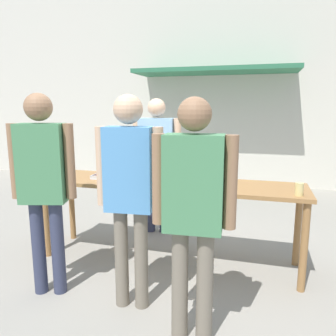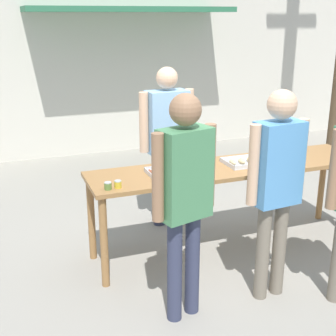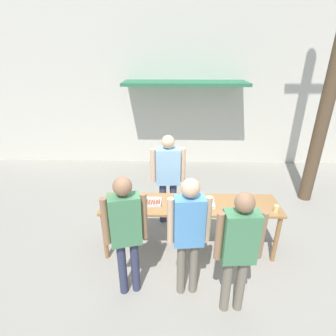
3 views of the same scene
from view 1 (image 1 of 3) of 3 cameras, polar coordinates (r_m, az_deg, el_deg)
ground_plane at (r=3.82m, az=0.00°, el=-15.71°), size 24.00×24.00×0.00m
building_facade_back at (r=7.36m, az=8.69°, el=14.85°), size 12.00×1.11×4.50m
serving_table at (r=3.54m, az=0.00°, el=-4.01°), size 2.86×0.67×0.90m
food_tray_sausages at (r=3.74m, az=-9.83°, el=-1.53°), size 0.40×0.26×0.04m
food_tray_buns at (r=3.47m, az=2.67°, el=-2.24°), size 0.43×0.32×0.06m
condiment_jar_mustard at (r=3.87m, az=-19.79°, el=-1.34°), size 0.06×0.06×0.07m
condiment_jar_ketchup at (r=3.82m, az=-18.60°, el=-1.40°), size 0.06×0.06×0.07m
beer_cup at (r=3.19m, az=21.89°, el=-3.44°), size 0.07×0.07×0.12m
person_server_behind_table at (r=4.34m, az=-1.95°, el=2.38°), size 0.65×0.28×1.80m
person_customer_holding_hotdog at (r=3.05m, az=-20.91°, el=-1.39°), size 0.55×0.31×1.81m
person_customer_with_cup at (r=2.26m, az=4.45°, el=-5.68°), size 0.58×0.25×1.76m
person_customer_waiting_in_line at (r=2.66m, az=-6.69°, el=-2.61°), size 0.55×0.25×1.79m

